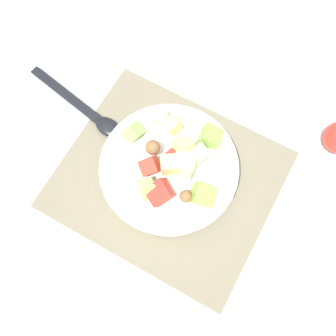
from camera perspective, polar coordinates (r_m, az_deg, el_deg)
The scene contains 4 objects.
ground_plane at distance 0.84m, azimuth -0.04°, elevation -1.50°, with size 2.40×2.40×0.00m, color silver.
placemat at distance 0.84m, azimuth -0.04°, elevation -1.43°, with size 0.40×0.35×0.01m, color #756B56.
salad_bowl at distance 0.80m, azimuth 0.06°, elevation -0.11°, with size 0.26×0.26×0.10m.
serving_spoon at distance 0.90m, azimuth -10.40°, elevation 7.23°, with size 0.24×0.07×0.01m.
Camera 1 is at (0.13, -0.24, 0.80)m, focal length 46.49 mm.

